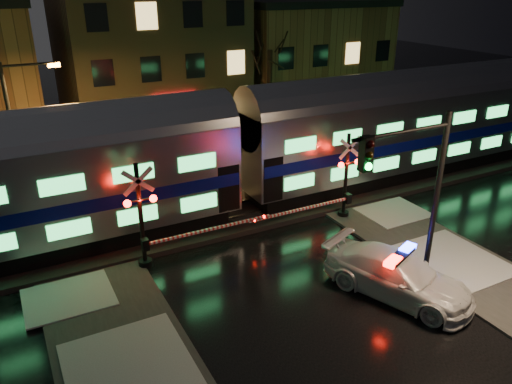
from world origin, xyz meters
The scene contains 10 objects.
ground centered at (0.00, 0.00, 0.00)m, with size 120.00×120.00×0.00m, color black.
ballast centered at (0.00, 5.00, 0.12)m, with size 90.00×4.20×0.24m, color black.
building_mid centered at (2.00, 22.50, 5.75)m, with size 12.00×11.00×11.50m, color brown.
building_right centered at (15.00, 22.00, 4.25)m, with size 12.00×10.00×8.50m, color brown.
train centered at (0.82, 5.00, 3.38)m, with size 51.00×3.12×5.92m.
police_car centered at (3.00, -3.60, 0.79)m, with size 4.05×5.78×1.73m.
crossing_signal_right centered at (4.81, 2.31, 1.71)m, with size 5.84×0.66×4.14m.
crossing_signal_left centered at (-4.10, 2.31, 1.80)m, with size 6.14×0.67×4.35m.
traffic_light centered at (3.49, -3.50, 3.47)m, with size 4.22×0.73×6.53m.
streetlight centered at (-7.84, 9.00, 4.22)m, with size 2.45×0.26×7.32m.
Camera 1 is at (-8.49, -14.61, 10.48)m, focal length 35.00 mm.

